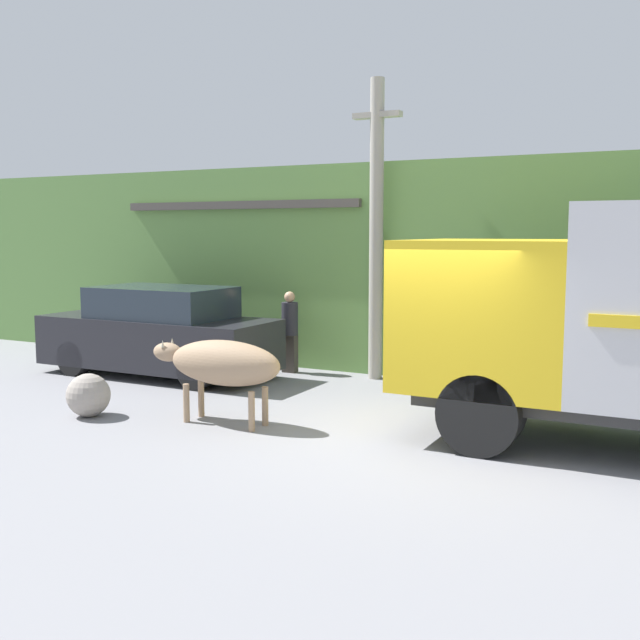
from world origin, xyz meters
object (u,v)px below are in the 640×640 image
(roadside_rock, at_px, (88,395))
(pedestrian_on_hill, at_px, (290,328))
(parked_suv, at_px, (158,333))
(utility_pole, at_px, (376,226))
(brown_cow, at_px, (222,363))

(roadside_rock, bearing_deg, pedestrian_on_hill, 78.16)
(parked_suv, relative_size, roadside_rock, 7.15)
(pedestrian_on_hill, height_order, utility_pole, utility_pole)
(pedestrian_on_hill, xyz_separation_m, utility_pole, (1.70, 0.20, 1.95))
(parked_suv, relative_size, utility_pole, 0.84)
(parked_suv, height_order, roadside_rock, parked_suv)
(parked_suv, distance_m, utility_pole, 4.54)
(parked_suv, distance_m, roadside_rock, 3.20)
(brown_cow, bearing_deg, roadside_rock, -173.99)
(utility_pole, bearing_deg, brown_cow, -99.04)
(parked_suv, relative_size, pedestrian_on_hill, 2.92)
(brown_cow, distance_m, utility_pole, 4.51)
(brown_cow, height_order, pedestrian_on_hill, pedestrian_on_hill)
(brown_cow, distance_m, pedestrian_on_hill, 3.96)
(pedestrian_on_hill, distance_m, utility_pole, 2.60)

